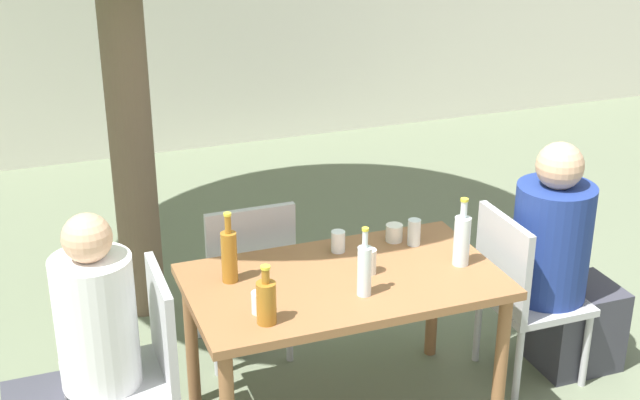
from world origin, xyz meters
The scene contains 15 objects.
dining_table_front centered at (0.00, 0.00, 0.64)m, with size 1.37×0.78×0.72m.
patio_chair_0 centered at (-0.92, 0.00, 0.49)m, with size 0.44×0.44×0.88m.
patio_chair_1 centered at (0.92, 0.00, 0.49)m, with size 0.44×0.44×0.88m.
patio_chair_2 centered at (-0.27, 0.62, 0.49)m, with size 0.44×0.44×0.88m.
person_seated_0 centered at (-1.15, 0.00, 0.53)m, with size 0.56×0.33×1.19m.
person_seated_1 centered at (1.14, 0.00, 0.55)m, with size 0.59×0.37×1.22m.
amber_bottle_0 centered at (-0.43, -0.25, 0.82)m, with size 0.08×0.08×0.25m.
amber_bottle_1 centered at (-0.47, 0.14, 0.85)m, with size 0.07×0.07×0.32m.
water_bottle_2 centered at (0.02, -0.17, 0.84)m, with size 0.06×0.06×0.31m.
water_bottle_3 centered at (0.54, -0.06, 0.85)m, with size 0.07×0.07×0.32m.
drinking_glass_0 centered at (-0.43, -0.16, 0.77)m, with size 0.06×0.06×0.09m.
drinking_glass_1 centered at (0.12, 0.00, 0.78)m, with size 0.06×0.06×0.12m.
drinking_glass_2 centered at (0.07, 0.25, 0.77)m, with size 0.07×0.07×0.10m.
drinking_glass_3 centered at (0.36, 0.27, 0.76)m, with size 0.08×0.08×0.08m.
drinking_glass_4 centered at (0.43, 0.19, 0.79)m, with size 0.06×0.06×0.13m.
Camera 1 is at (-1.29, -3.21, 2.55)m, focal length 50.00 mm.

